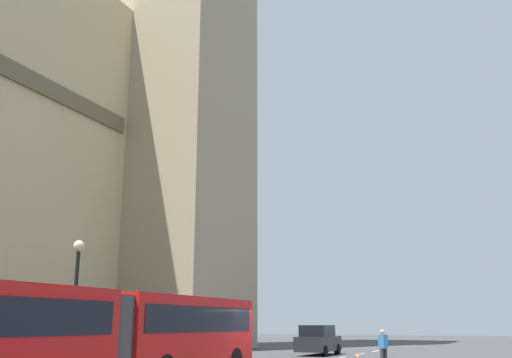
{
  "coord_description": "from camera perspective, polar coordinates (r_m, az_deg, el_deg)",
  "views": [
    {
      "loc": [
        -22.08,
        -9.61,
        1.95
      ],
      "look_at": [
        6.13,
        3.0,
        9.84
      ],
      "focal_mm": 39.8,
      "sensor_mm": 36.0,
      "label": 1
    }
  ],
  "objects": [
    {
      "name": "traffic_cone_east",
      "position": [
        31.06,
        10.22,
        -17.18
      ],
      "size": [
        0.36,
        0.36,
        0.58
      ],
      "color": "black",
      "rests_on": "ground_plane"
    },
    {
      "name": "articulated_bus",
      "position": [
        18.24,
        -15.94,
        -14.43
      ],
      "size": [
        17.41,
        2.54,
        2.9
      ],
      "color": "red",
      "rests_on": "ground_plane"
    },
    {
      "name": "sedan_lead",
      "position": [
        37.84,
        6.3,
        -15.81
      ],
      "size": [
        4.4,
        1.86,
        1.85
      ],
      "color": "black",
      "rests_on": "ground_plane"
    },
    {
      "name": "street_lamp",
      "position": [
        24.34,
        -17.72,
        -11.06
      ],
      "size": [
        0.44,
        0.44,
        5.27
      ],
      "color": "black",
      "rests_on": "ground_plane"
    },
    {
      "name": "pedestrian_near_cones",
      "position": [
        27.37,
        12.67,
        -16.16
      ],
      "size": [
        0.44,
        0.46,
        1.69
      ],
      "color": "#333333",
      "rests_on": "ground_plane"
    }
  ]
}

